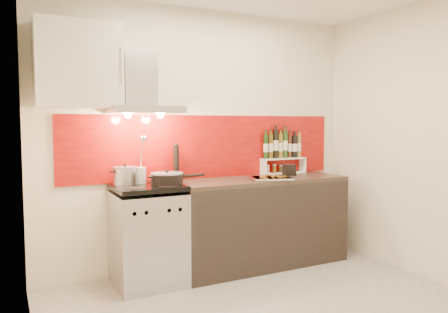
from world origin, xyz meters
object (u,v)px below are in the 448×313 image
stock_pot (125,176)px  counter (261,221)px  pepper_mill (176,163)px  saute_pan (168,178)px  range_stove (148,236)px  baking_tray (271,178)px

stock_pot → counter: bearing=-4.4°
stock_pot → pepper_mill: bearing=8.5°
saute_pan → pepper_mill: 0.30m
stock_pot → saute_pan: (0.35, -0.14, -0.03)m
range_stove → pepper_mill: (0.35, 0.19, 0.64)m
saute_pan → pepper_mill: size_ratio=1.52×
pepper_mill → range_stove: bearing=-151.8°
counter → pepper_mill: size_ratio=4.85×
range_stove → baking_tray: (1.23, -0.13, 0.47)m
range_stove → counter: (1.20, 0.00, 0.01)m
range_stove → saute_pan: bearing=-10.4°
stock_pot → baking_tray: stock_pot is taller
counter → baking_tray: size_ratio=3.71×
counter → saute_pan: (-1.02, -0.04, 0.51)m
stock_pot → pepper_mill: pepper_mill is taller
range_stove → stock_pot: (-0.17, 0.11, 0.55)m
stock_pot → range_stove: bearing=-32.9°
stock_pot → pepper_mill: (0.52, 0.08, 0.09)m
baking_tray → saute_pan: bearing=175.0°
counter → range_stove: bearing=-179.8°
saute_pan → baking_tray: bearing=-5.0°
stock_pot → baking_tray: 1.43m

